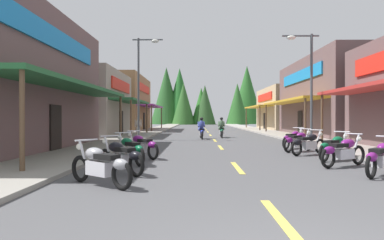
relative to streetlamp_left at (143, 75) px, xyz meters
name	(u,v)px	position (x,y,z in m)	size (l,w,h in m)	color
ground	(209,134)	(4.85, 9.36, -4.45)	(9.45, 87.34, 0.10)	#4C4C4F
sidewalk_left	(145,133)	(-1.27, 9.36, -4.34)	(2.79, 87.34, 0.12)	gray
sidewalk_right	(273,133)	(10.96, 9.36, -4.34)	(2.79, 87.34, 0.12)	#9E9991
centerline_dashes	(208,132)	(4.85, 12.50, -4.39)	(0.16, 63.28, 0.01)	#E0C64C
storefront_left_middle	(73,104)	(-6.69, 5.25, -1.72)	(9.93, 9.00, 5.36)	gray
storefront_left_far	(111,104)	(-6.59, 17.51, -1.18)	(9.71, 11.69, 6.44)	olive
storefront_right_middle	(346,97)	(16.11, 5.61, -1.19)	(9.37, 13.88, 6.43)	brown
storefront_right_far	(300,109)	(16.78, 19.93, -1.77)	(10.71, 11.58, 5.26)	tan
streetlamp_left	(143,75)	(0.00, 0.00, 0.00)	(2.03, 0.30, 6.87)	#474C51
streetlamp_right	(306,73)	(9.67, -3.86, -0.39)	(2.03, 0.30, 6.16)	#474C51
motorcycle_parked_right_0	(381,157)	(8.50, -13.39, -3.91)	(1.62, 1.54, 1.04)	black
motorcycle_parked_right_1	(343,151)	(8.20, -11.81, -3.91)	(1.89, 1.19, 1.04)	black
motorcycle_parked_right_2	(335,147)	(8.56, -10.31, -3.91)	(1.71, 1.44, 1.04)	black
motorcycle_parked_right_3	(308,143)	(8.21, -8.55, -3.91)	(1.83, 1.28, 1.04)	black
motorcycle_parked_right_4	(298,141)	(8.20, -7.25, -3.91)	(1.75, 1.40, 1.04)	black
motorcycle_parked_right_5	(293,139)	(8.43, -5.73, -3.91)	(1.57, 1.59, 1.04)	black
motorcycle_parked_left_0	(101,164)	(1.43, -14.83, -3.91)	(1.77, 1.36, 1.04)	black
motorcycle_parked_left_1	(120,156)	(1.50, -13.18, -3.91)	(1.62, 1.55, 1.04)	black
motorcycle_parked_left_2	(130,149)	(1.37, -11.26, -3.91)	(1.34, 1.79, 1.04)	black
motorcycle_parked_left_3	(141,145)	(1.51, -9.70, -3.91)	(1.56, 1.60, 1.04)	black
rider_cruising_lead	(201,130)	(3.98, 1.54, -3.75)	(0.60, 2.14, 1.57)	black
rider_cruising_trailing	(221,129)	(5.54, 3.16, -3.75)	(0.60, 2.14, 1.57)	black
pedestrian_by_shop	(138,126)	(-0.76, 2.61, -3.47)	(0.47, 0.42, 1.61)	#B2A599
treeline_backdrop	(203,98)	(5.26, 54.53, 1.68)	(26.71, 12.93, 13.99)	#265E23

